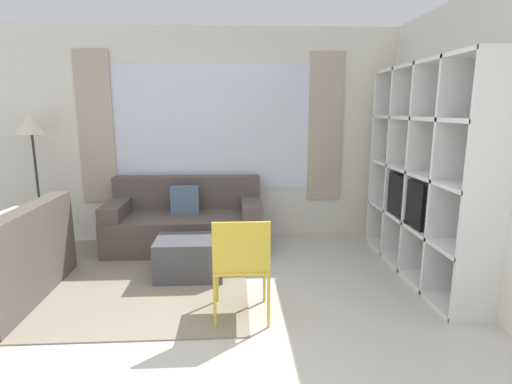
# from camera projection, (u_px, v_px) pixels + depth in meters

# --- Properties ---
(ground_plane) EXTENTS (16.00, 16.00, 0.00)m
(ground_plane) POSITION_uv_depth(u_px,v_px,m) (198.00, 354.00, 2.81)
(ground_plane) COLOR beige
(wall_back) EXTENTS (5.92, 0.11, 2.70)m
(wall_back) POSITION_uv_depth(u_px,v_px,m) (213.00, 135.00, 5.19)
(wall_back) COLOR silver
(wall_back) RESTS_ON ground_plane
(wall_right) EXTENTS (0.07, 3.89, 2.70)m
(wall_right) POSITION_uv_depth(u_px,v_px,m) (447.00, 144.00, 3.98)
(wall_right) COLOR silver
(wall_right) RESTS_ON ground_plane
(area_rug) EXTENTS (2.57, 2.37, 0.01)m
(area_rug) POSITION_uv_depth(u_px,v_px,m) (120.00, 277.00, 4.08)
(area_rug) COLOR gray
(area_rug) RESTS_ON ground_plane
(shelving_unit) EXTENTS (0.38, 2.08, 2.13)m
(shelving_unit) POSITION_uv_depth(u_px,v_px,m) (426.00, 174.00, 4.00)
(shelving_unit) COLOR #515660
(shelving_unit) RESTS_ON ground_plane
(couch_main) EXTENTS (1.86, 0.85, 0.85)m
(couch_main) POSITION_uv_depth(u_px,v_px,m) (186.00, 223.00, 4.94)
(couch_main) COLOR #564C47
(couch_main) RESTS_ON ground_plane
(couch_side) EXTENTS (0.85, 1.45, 0.85)m
(couch_side) POSITION_uv_depth(u_px,v_px,m) (0.00, 266.00, 3.55)
(couch_side) COLOR #564C47
(couch_side) RESTS_ON ground_plane
(ottoman) EXTENTS (0.67, 0.49, 0.41)m
(ottoman) POSITION_uv_depth(u_px,v_px,m) (190.00, 258.00, 4.06)
(ottoman) COLOR #47474C
(ottoman) RESTS_ON ground_plane
(floor_lamp) EXTENTS (0.38, 0.38, 1.65)m
(floor_lamp) POSITION_uv_depth(u_px,v_px,m) (31.00, 130.00, 4.76)
(floor_lamp) COLOR black
(floor_lamp) RESTS_ON ground_plane
(folding_chair) EXTENTS (0.44, 0.46, 0.86)m
(folding_chair) POSITION_uv_depth(u_px,v_px,m) (241.00, 260.00, 3.15)
(folding_chair) COLOR gold
(folding_chair) RESTS_ON ground_plane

